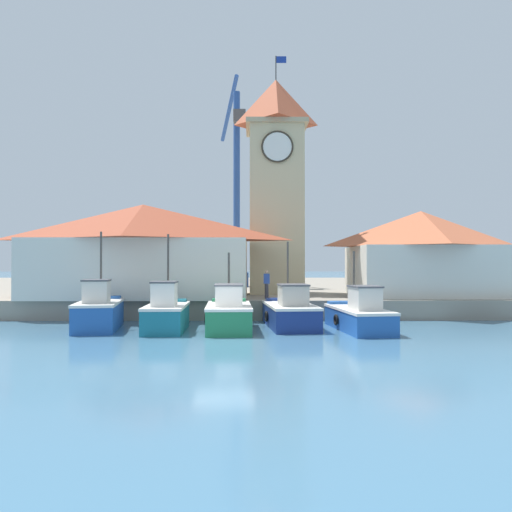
# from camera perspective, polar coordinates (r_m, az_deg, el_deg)

# --- Properties ---
(ground_plane) EXTENTS (300.00, 300.00, 0.00)m
(ground_plane) POSITION_cam_1_polar(r_m,az_deg,el_deg) (20.86, -3.63, -9.37)
(ground_plane) COLOR teal
(quay_wharf) EXTENTS (120.00, 40.00, 1.07)m
(quay_wharf) POSITION_cam_1_polar(r_m,az_deg,el_deg) (46.84, -1.90, -3.90)
(quay_wharf) COLOR gray
(quay_wharf) RESTS_ON ground
(fishing_boat_far_left) EXTENTS (2.47, 4.60, 4.61)m
(fishing_boat_far_left) POSITION_cam_1_polar(r_m,az_deg,el_deg) (24.57, -17.53, -6.10)
(fishing_boat_far_left) COLOR #2356A8
(fishing_boat_far_left) RESTS_ON ground
(fishing_boat_left_outer) EXTENTS (1.98, 4.31, 4.46)m
(fishing_boat_left_outer) POSITION_cam_1_polar(r_m,az_deg,el_deg) (23.37, -10.22, -6.50)
(fishing_boat_left_outer) COLOR #196B7F
(fishing_boat_left_outer) RESTS_ON ground
(fishing_boat_left_inner) EXTENTS (2.26, 4.68, 3.60)m
(fishing_boat_left_inner) POSITION_cam_1_polar(r_m,az_deg,el_deg) (23.07, -3.14, -6.66)
(fishing_boat_left_inner) COLOR #237A4C
(fishing_boat_left_inner) RESTS_ON ground
(fishing_boat_mid_left) EXTENTS (2.60, 5.20, 4.17)m
(fishing_boat_mid_left) POSITION_cam_1_polar(r_m,az_deg,el_deg) (24.26, 3.92, -6.43)
(fishing_boat_mid_left) COLOR navy
(fishing_boat_mid_left) RESTS_ON ground
(fishing_boat_center) EXTENTS (2.47, 5.35, 3.66)m
(fishing_boat_center) POSITION_cam_1_polar(r_m,az_deg,el_deg) (23.58, 11.68, -6.65)
(fishing_boat_center) COLOR #2356A8
(fishing_boat_center) RESTS_ON ground
(clock_tower) EXTENTS (4.00, 4.00, 15.94)m
(clock_tower) POSITION_cam_1_polar(r_m,az_deg,el_deg) (33.78, 2.30, 8.63)
(clock_tower) COLOR beige
(clock_tower) RESTS_ON quay_wharf
(warehouse_left) EXTENTS (12.81, 7.26, 5.53)m
(warehouse_left) POSITION_cam_1_polar(r_m,az_deg,el_deg) (30.62, -12.80, 0.72)
(warehouse_left) COLOR silver
(warehouse_left) RESTS_ON quay_wharf
(warehouse_right) EXTENTS (8.66, 6.83, 5.25)m
(warehouse_right) POSITION_cam_1_polar(r_m,az_deg,el_deg) (32.57, 18.34, 0.42)
(warehouse_right) COLOR silver
(warehouse_right) RESTS_ON quay_wharf
(port_crane_near) EXTENTS (2.82, 9.21, 18.10)m
(port_crane_near) POSITION_cam_1_polar(r_m,az_deg,el_deg) (42.67, -2.29, 5.38)
(port_crane_near) COLOR navy
(port_crane_near) RESTS_ON quay_wharf
(dock_worker_near_tower) EXTENTS (0.34, 0.22, 1.62)m
(dock_worker_near_tower) POSITION_cam_1_polar(r_m,az_deg,el_deg) (28.34, 1.22, -3.18)
(dock_worker_near_tower) COLOR #33333D
(dock_worker_near_tower) RESTS_ON quay_wharf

